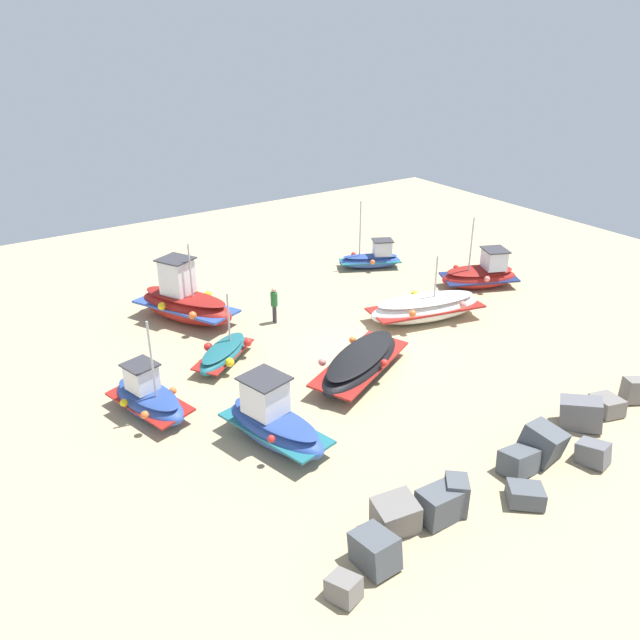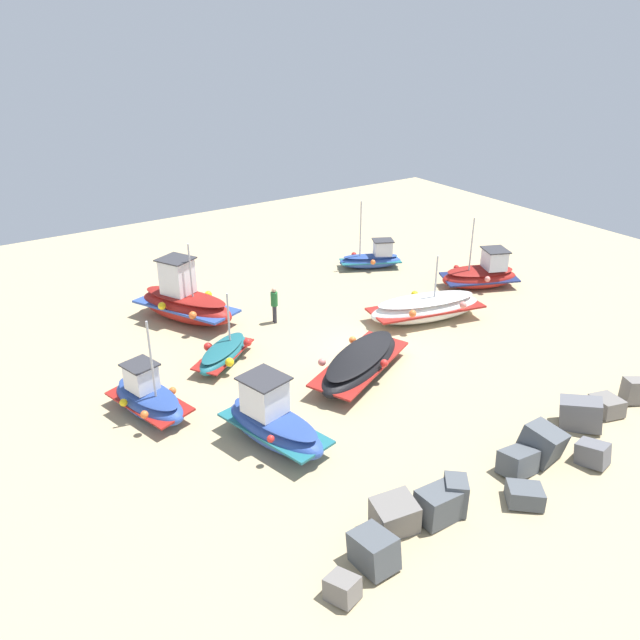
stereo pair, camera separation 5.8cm
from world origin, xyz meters
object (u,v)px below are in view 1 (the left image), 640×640
at_px(fishing_boat_0, 361,363).
at_px(fishing_boat_2, 185,302).
at_px(fishing_boat_5, 273,422).
at_px(fishing_boat_7, 224,354).
at_px(fishing_boat_1, 425,308).
at_px(fishing_boat_3, 372,259).
at_px(fishing_boat_6, 481,274).
at_px(fishing_boat_4, 148,398).
at_px(person_walking, 274,303).

distance_m(fishing_boat_0, fishing_boat_2, 9.27).
relative_size(fishing_boat_5, fishing_boat_7, 1.28).
xyz_separation_m(fishing_boat_1, fishing_boat_3, (-2.20, -6.77, -0.08)).
height_order(fishing_boat_1, fishing_boat_6, fishing_boat_6).
relative_size(fishing_boat_3, fishing_boat_5, 0.89).
distance_m(fishing_boat_3, fishing_boat_6, 6.12).
distance_m(fishing_boat_4, fishing_boat_6, 18.54).
bearing_deg(fishing_boat_1, fishing_boat_5, 35.13).
xyz_separation_m(fishing_boat_6, person_walking, (11.04, -2.21, 0.31)).
distance_m(fishing_boat_6, person_walking, 11.26).
height_order(fishing_boat_2, fishing_boat_6, fishing_boat_2).
xyz_separation_m(fishing_boat_0, fishing_boat_6, (-10.72, -3.83, 0.12)).
xyz_separation_m(fishing_boat_2, fishing_boat_6, (-14.30, 4.71, -0.24)).
distance_m(fishing_boat_3, fishing_boat_7, 12.86).
height_order(fishing_boat_1, fishing_boat_2, fishing_boat_2).
distance_m(fishing_boat_3, person_walking, 8.70).
height_order(fishing_boat_1, fishing_boat_7, fishing_boat_1).
relative_size(fishing_boat_3, fishing_boat_4, 1.02).
bearing_deg(fishing_boat_1, fishing_boat_2, -20.63).
bearing_deg(fishing_boat_1, fishing_boat_0, 36.59).
height_order(fishing_boat_2, fishing_boat_5, fishing_boat_2).
bearing_deg(fishing_boat_6, fishing_boat_7, -157.16).
xyz_separation_m(fishing_boat_2, fishing_boat_5, (1.37, 10.37, -0.14)).
bearing_deg(fishing_boat_3, fishing_boat_4, -128.58).
bearing_deg(person_walking, fishing_boat_0, -75.86).
height_order(fishing_boat_2, fishing_boat_4, fishing_boat_2).
bearing_deg(fishing_boat_4, fishing_boat_0, -119.70).
relative_size(fishing_boat_0, fishing_boat_6, 1.29).
height_order(fishing_boat_6, person_walking, fishing_boat_6).
bearing_deg(fishing_boat_0, fishing_boat_3, 23.83).
distance_m(fishing_boat_5, person_walking, 9.14).
xyz_separation_m(fishing_boat_0, person_walking, (0.32, -6.04, 0.43)).
bearing_deg(fishing_boat_4, fishing_boat_6, -99.36).
relative_size(fishing_boat_2, fishing_boat_4, 1.42).
bearing_deg(fishing_boat_0, fishing_boat_2, 86.78).
relative_size(fishing_boat_3, person_walking, 2.26).
bearing_deg(person_walking, fishing_boat_3, 32.43).
bearing_deg(fishing_boat_5, fishing_boat_0, -83.49).
relative_size(fishing_boat_3, fishing_boat_7, 1.14).
xyz_separation_m(fishing_boat_3, person_walking, (8.10, 3.16, 0.46)).
relative_size(fishing_boat_6, person_walking, 2.53).
height_order(fishing_boat_4, fishing_boat_7, fishing_boat_4).
relative_size(fishing_boat_4, fishing_boat_5, 0.87).
height_order(fishing_boat_0, fishing_boat_3, fishing_boat_3).
bearing_deg(fishing_boat_7, fishing_boat_2, -129.77).
distance_m(fishing_boat_4, fishing_boat_5, 4.78).
xyz_separation_m(fishing_boat_2, person_walking, (-3.26, 2.50, 0.08)).
distance_m(fishing_boat_1, fishing_boat_7, 9.63).
distance_m(fishing_boat_4, fishing_boat_7, 4.23).
bearing_deg(fishing_boat_2, fishing_boat_0, 176.69).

